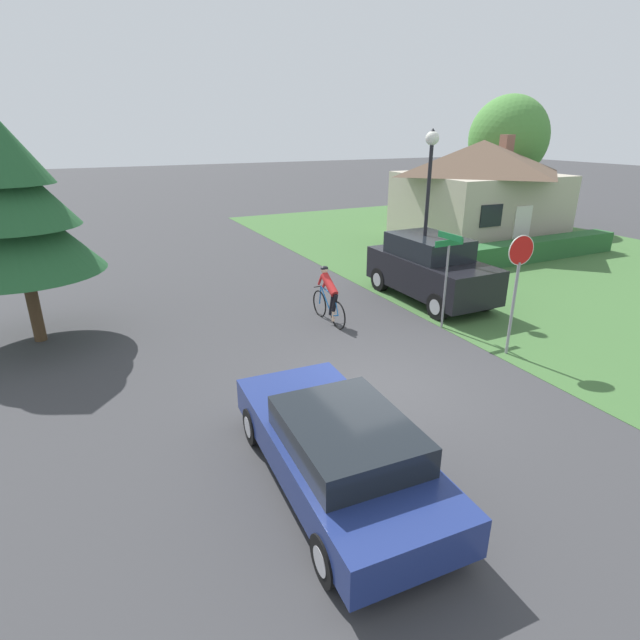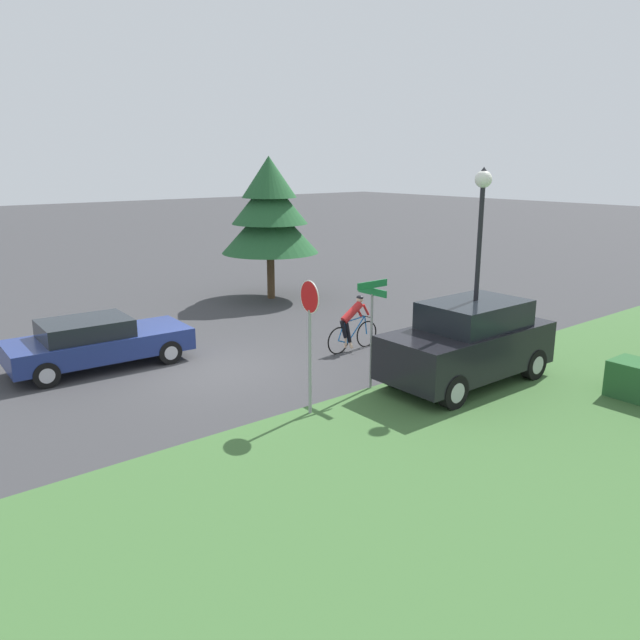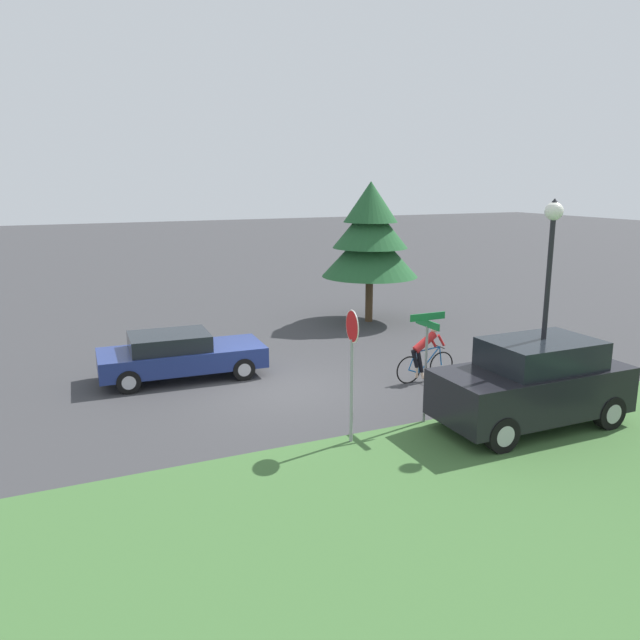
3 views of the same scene
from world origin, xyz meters
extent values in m
plane|color=#38383A|center=(0.00, 0.00, 0.00)|extent=(140.00, 140.00, 0.00)
cube|color=navy|center=(-2.09, -2.10, 0.58)|extent=(2.05, 4.60, 0.57)
cube|color=black|center=(-2.11, -2.43, 1.08)|extent=(1.71, 2.21, 0.44)
cylinder|color=black|center=(-2.81, -0.52, 0.31)|extent=(0.31, 0.64, 0.63)
cylinder|color=#ADADB2|center=(-2.81, -0.52, 0.31)|extent=(0.31, 0.38, 0.36)
cylinder|color=black|center=(-1.22, -0.60, 0.31)|extent=(0.31, 0.64, 0.63)
cylinder|color=#ADADB2|center=(-1.22, -0.60, 0.31)|extent=(0.31, 0.38, 0.36)
cylinder|color=black|center=(-2.97, -3.59, 0.31)|extent=(0.31, 0.64, 0.63)
cylinder|color=#ADADB2|center=(-2.97, -3.59, 0.31)|extent=(0.31, 0.38, 0.36)
cylinder|color=black|center=(-1.37, -3.67, 0.31)|extent=(0.31, 0.64, 0.63)
cylinder|color=#ADADB2|center=(-1.37, -3.67, 0.31)|extent=(0.31, 0.38, 0.36)
torus|color=black|center=(0.93, 3.43, 0.37)|extent=(0.05, 0.78, 0.78)
torus|color=black|center=(0.92, 4.51, 0.37)|extent=(0.05, 0.78, 0.78)
cylinder|color=#1E66B2|center=(0.93, 3.70, 0.54)|extent=(0.04, 0.19, 0.62)
cylinder|color=#1E66B2|center=(0.92, 4.10, 0.58)|extent=(0.05, 0.68, 0.70)
cylinder|color=#1E66B2|center=(0.92, 4.03, 0.88)|extent=(0.05, 0.80, 0.10)
cylinder|color=#1E66B2|center=(0.93, 3.60, 0.30)|extent=(0.04, 0.36, 0.16)
cylinder|color=#1E66B2|center=(0.93, 3.53, 0.61)|extent=(0.03, 0.22, 0.49)
cylinder|color=#1E66B2|center=(0.92, 4.47, 0.64)|extent=(0.04, 0.12, 0.55)
cylinder|color=black|center=(0.92, 4.43, 0.92)|extent=(0.44, 0.03, 0.02)
ellipsoid|color=black|center=(0.93, 3.63, 0.87)|extent=(0.08, 0.20, 0.05)
cylinder|color=black|center=(0.93, 3.62, 0.66)|extent=(0.11, 0.26, 0.52)
cylinder|color=black|center=(0.93, 3.78, 0.58)|extent=(0.11, 0.26, 0.67)
cylinder|color=beige|center=(0.93, 3.70, 0.27)|extent=(0.08, 0.08, 0.30)
cylinder|color=beige|center=(0.98, 3.86, 0.18)|extent=(0.17, 0.08, 0.21)
cylinder|color=red|center=(0.92, 3.93, 1.10)|extent=(0.23, 0.72, 0.57)
cylinder|color=red|center=(0.92, 4.19, 1.10)|extent=(0.07, 0.26, 0.36)
cylinder|color=red|center=(0.92, 4.47, 1.10)|extent=(0.07, 0.26, 0.36)
sphere|color=beige|center=(0.92, 4.23, 1.44)|extent=(0.19, 0.19, 0.19)
ellipsoid|color=black|center=(0.92, 4.23, 1.49)|extent=(0.22, 0.18, 0.12)
cube|color=black|center=(4.65, 4.28, 0.84)|extent=(1.94, 4.44, 1.03)
cube|color=black|center=(4.65, 4.49, 1.67)|extent=(1.70, 2.45, 0.63)
cylinder|color=black|center=(3.80, 5.79, 0.38)|extent=(0.26, 0.76, 0.76)
cylinder|color=#ADADB2|center=(3.80, 5.79, 0.38)|extent=(0.28, 0.44, 0.44)
cylinder|color=black|center=(5.51, 5.78, 0.38)|extent=(0.26, 0.76, 0.76)
cylinder|color=#ADADB2|center=(5.51, 5.78, 0.38)|extent=(0.28, 0.44, 0.44)
cylinder|color=black|center=(3.78, 2.78, 0.38)|extent=(0.26, 0.76, 0.76)
cylinder|color=#ADADB2|center=(3.78, 2.78, 0.38)|extent=(0.28, 0.44, 0.44)
cylinder|color=black|center=(5.49, 2.77, 0.38)|extent=(0.26, 0.76, 0.76)
cylinder|color=#ADADB2|center=(5.49, 2.77, 0.38)|extent=(0.28, 0.44, 0.44)
cylinder|color=gray|center=(3.78, 0.21, 1.12)|extent=(0.07, 0.07, 2.25)
cylinder|color=red|center=(3.78, 0.21, 2.52)|extent=(0.64, 0.09, 0.64)
cylinder|color=silver|center=(3.78, 0.21, 2.52)|extent=(0.68, 0.09, 0.68)
cylinder|color=black|center=(4.57, 4.61, 2.31)|extent=(0.11, 0.11, 4.61)
sphere|color=white|center=(4.57, 4.61, 4.79)|extent=(0.39, 0.39, 0.39)
cone|color=black|center=(4.57, 4.61, 4.99)|extent=(0.24, 0.24, 0.16)
cylinder|color=gray|center=(3.49, 2.24, 1.13)|extent=(0.06, 0.06, 2.26)
cube|color=#197238|center=(3.49, 2.24, 2.32)|extent=(0.90, 0.03, 0.16)
cube|color=#197238|center=(3.49, 2.24, 2.48)|extent=(0.03, 0.90, 0.16)
cylinder|color=#4C3823|center=(-6.24, 6.11, 0.90)|extent=(0.29, 0.29, 1.79)
cone|color=#23562D|center=(-6.24, 6.11, 2.79)|extent=(3.69, 3.69, 2.01)
cone|color=#23562D|center=(-6.24, 6.11, 3.78)|extent=(2.88, 2.88, 1.77)
cone|color=#23562D|center=(-6.24, 6.11, 4.63)|extent=(2.07, 2.07, 1.53)
camera|label=1|loc=(-5.07, -7.55, 5.06)|focal=28.00mm
camera|label=2|loc=(13.50, -7.36, 5.17)|focal=35.00mm
camera|label=3|loc=(14.79, -5.48, 5.45)|focal=35.00mm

